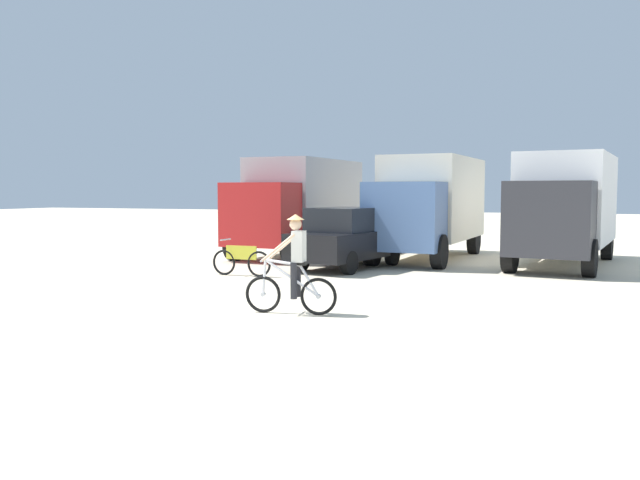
{
  "coord_description": "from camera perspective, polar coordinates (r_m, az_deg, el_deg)",
  "views": [
    {
      "loc": [
        5.6,
        -10.09,
        2.23
      ],
      "look_at": [
        0.2,
        4.09,
        1.1
      ],
      "focal_mm": 36.76,
      "sensor_mm": 36.0,
      "label": 1
    }
  ],
  "objects": [
    {
      "name": "sedan_parked",
      "position": [
        18.98,
        2.42,
        0.19
      ],
      "size": [
        2.57,
        4.47,
        1.76
      ],
      "color": "black",
      "rests_on": "ground"
    },
    {
      "name": "bicycle_spare",
      "position": [
        17.37,
        -6.88,
        -1.82
      ],
      "size": [
        1.73,
        0.5,
        0.97
      ],
      "color": "black",
      "rests_on": "ground"
    },
    {
      "name": "box_truck_cream_rv",
      "position": [
        21.9,
        9.53,
        3.28
      ],
      "size": [
        2.77,
        6.88,
        3.35
      ],
      "color": "beige",
      "rests_on": "ground"
    },
    {
      "name": "box_truck_avon_van",
      "position": [
        21.12,
        20.56,
        3.03
      ],
      "size": [
        3.2,
        6.99,
        3.35
      ],
      "color": "white",
      "rests_on": "ground"
    },
    {
      "name": "box_truck_grey_hauler",
      "position": [
        23.18,
        -1.81,
        3.38
      ],
      "size": [
        2.7,
        6.86,
        3.35
      ],
      "color": "#9E9EA3",
      "rests_on": "ground"
    },
    {
      "name": "ground_plane",
      "position": [
        11.75,
        -8.1,
        -6.73
      ],
      "size": [
        120.0,
        120.0,
        0.0
      ],
      "primitive_type": "plane",
      "color": "beige"
    },
    {
      "name": "cyclist_orange_shirt",
      "position": [
        11.87,
        -2.32,
        -2.44
      ],
      "size": [
        1.72,
        0.52,
        1.82
      ],
      "color": "black",
      "rests_on": "ground"
    }
  ]
}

